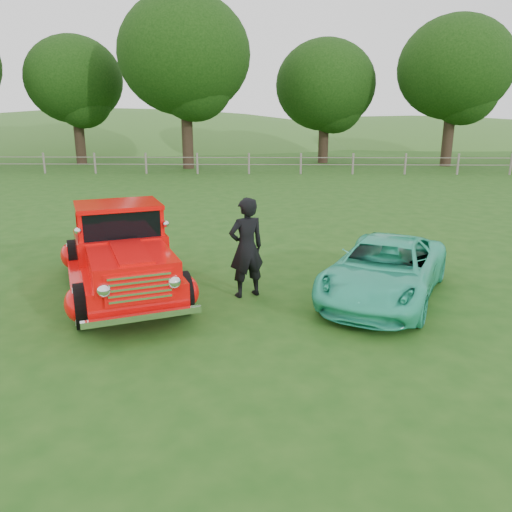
{
  "coord_description": "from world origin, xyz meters",
  "views": [
    {
      "loc": [
        1.15,
        -7.19,
        3.38
      ],
      "look_at": [
        0.94,
        1.2,
        0.98
      ],
      "focal_mm": 35.0,
      "sensor_mm": 36.0,
      "label": 1
    }
  ],
  "objects_px": {
    "tree_near_east": "(325,85)",
    "tree_mid_east": "(455,68)",
    "tree_mid_west": "(74,80)",
    "teal_sedan": "(385,269)",
    "tree_near_west": "(184,55)",
    "man": "(246,248)",
    "red_pickup": "(121,253)"
  },
  "relations": [
    {
      "from": "tree_near_west",
      "to": "teal_sedan",
      "type": "bearing_deg",
      "value": -72.38
    },
    {
      "from": "tree_near_east",
      "to": "tree_mid_east",
      "type": "xyz_separation_m",
      "value": [
        8.0,
        -2.0,
        0.93
      ]
    },
    {
      "from": "tree_mid_west",
      "to": "man",
      "type": "distance_m",
      "value": 29.45
    },
    {
      "from": "red_pickup",
      "to": "tree_near_east",
      "type": "bearing_deg",
      "value": 53.0
    },
    {
      "from": "tree_mid_west",
      "to": "teal_sedan",
      "type": "height_order",
      "value": "tree_mid_west"
    },
    {
      "from": "tree_near_west",
      "to": "tree_mid_east",
      "type": "distance_m",
      "value": 17.13
    },
    {
      "from": "tree_mid_west",
      "to": "tree_near_west",
      "type": "xyz_separation_m",
      "value": [
        8.0,
        -3.0,
        1.25
      ]
    },
    {
      "from": "tree_mid_east",
      "to": "red_pickup",
      "type": "relative_size",
      "value": 1.79
    },
    {
      "from": "tree_near_east",
      "to": "teal_sedan",
      "type": "xyz_separation_m",
      "value": [
        -1.64,
        -27.16,
        -4.69
      ]
    },
    {
      "from": "tree_mid_west",
      "to": "red_pickup",
      "type": "height_order",
      "value": "tree_mid_west"
    },
    {
      "from": "tree_mid_west",
      "to": "tree_near_east",
      "type": "relative_size",
      "value": 1.02
    },
    {
      "from": "tree_mid_west",
      "to": "tree_near_west",
      "type": "relative_size",
      "value": 0.81
    },
    {
      "from": "tree_near_west",
      "to": "tree_near_east",
      "type": "distance_m",
      "value": 9.97
    },
    {
      "from": "teal_sedan",
      "to": "tree_mid_west",
      "type": "bearing_deg",
      "value": 145.2
    },
    {
      "from": "tree_near_east",
      "to": "tree_mid_east",
      "type": "bearing_deg",
      "value": -14.04
    },
    {
      "from": "red_pickup",
      "to": "man",
      "type": "bearing_deg",
      "value": -26.65
    },
    {
      "from": "tree_mid_west",
      "to": "man",
      "type": "bearing_deg",
      "value": -64.02
    },
    {
      "from": "teal_sedan",
      "to": "tree_mid_east",
      "type": "bearing_deg",
      "value": 93.82
    },
    {
      "from": "tree_near_east",
      "to": "teal_sedan",
      "type": "relative_size",
      "value": 2.08
    },
    {
      "from": "tree_mid_east",
      "to": "teal_sedan",
      "type": "height_order",
      "value": "tree_mid_east"
    },
    {
      "from": "teal_sedan",
      "to": "man",
      "type": "distance_m",
      "value": 2.65
    },
    {
      "from": "tree_near_east",
      "to": "red_pickup",
      "type": "bearing_deg",
      "value": -103.92
    },
    {
      "from": "tree_mid_east",
      "to": "teal_sedan",
      "type": "relative_size",
      "value": 2.36
    },
    {
      "from": "tree_mid_east",
      "to": "red_pickup",
      "type": "height_order",
      "value": "tree_mid_east"
    },
    {
      "from": "red_pickup",
      "to": "teal_sedan",
      "type": "distance_m",
      "value": 5.06
    },
    {
      "from": "tree_near_west",
      "to": "tree_near_east",
      "type": "relative_size",
      "value": 1.25
    },
    {
      "from": "red_pickup",
      "to": "tree_mid_west",
      "type": "bearing_deg",
      "value": 88.55
    },
    {
      "from": "red_pickup",
      "to": "man",
      "type": "distance_m",
      "value": 2.44
    },
    {
      "from": "tree_near_west",
      "to": "tree_near_east",
      "type": "xyz_separation_m",
      "value": [
        9.0,
        4.0,
        -1.55
      ]
    },
    {
      "from": "red_pickup",
      "to": "tree_mid_east",
      "type": "bearing_deg",
      "value": 36.48
    },
    {
      "from": "man",
      "to": "tree_mid_east",
      "type": "bearing_deg",
      "value": -143.22
    },
    {
      "from": "tree_mid_east",
      "to": "man",
      "type": "distance_m",
      "value": 28.46
    }
  ]
}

